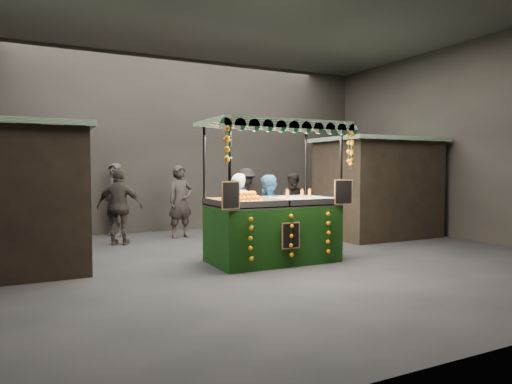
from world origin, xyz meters
name	(u,v)px	position (x,y,z in m)	size (l,w,h in m)	color
ground	(254,261)	(0.00, 0.00, 0.00)	(12.00, 12.00, 0.00)	black
market_hall	(254,86)	(0.00, 0.00, 3.38)	(12.10, 10.10, 5.05)	black
neighbour_stall_right	(377,187)	(4.40, 1.50, 1.31)	(3.00, 2.20, 2.60)	black
juice_stall	(274,219)	(0.31, -0.23, 0.84)	(2.78, 1.64, 2.69)	black
vendor_grey	(237,214)	(-0.03, 0.76, 0.85)	(0.70, 0.55, 1.70)	gray
vendor_blue	(267,214)	(0.59, 0.59, 0.84)	(0.97, 0.85, 1.67)	navy
shopper_0	(180,202)	(-0.37, 3.58, 0.94)	(0.76, 0.58, 1.89)	black
shopper_1	(295,203)	(2.68, 2.89, 0.84)	(1.04, 1.00, 1.68)	black
shopper_2	(120,207)	(-2.00, 3.12, 0.91)	(1.15, 0.86, 1.82)	black
shopper_3	(246,198)	(2.00, 4.60, 0.91)	(1.33, 1.27, 1.82)	#2E2725
shopper_4	(61,210)	(-3.28, 3.18, 0.87)	(0.99, 0.80, 1.75)	#2C2824
shopper_5	(326,199)	(3.47, 2.53, 0.97)	(1.21, 1.88, 1.94)	#282421
shopper_6	(115,200)	(-1.87, 4.60, 0.97)	(0.69, 0.83, 1.95)	#2E2825
shopper_7	(337,202)	(4.50, 3.42, 0.79)	(0.79, 1.00, 1.58)	#2A2622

